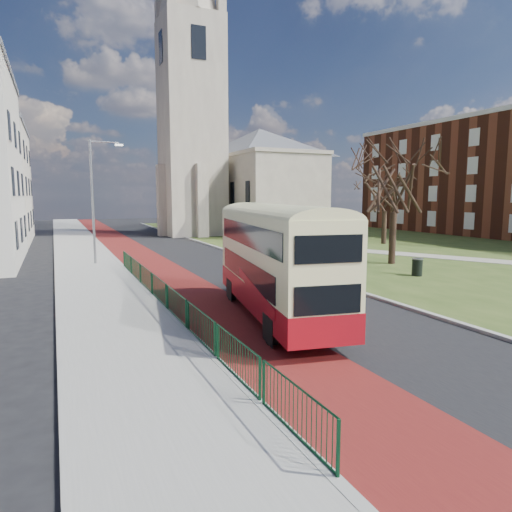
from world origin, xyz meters
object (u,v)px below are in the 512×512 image
streetlamp (95,195)px  litter_bin (417,267)px  bus (276,257)px  winter_tree_near (395,171)px  winter_tree_far (386,186)px

streetlamp → litter_bin: size_ratio=7.96×
bus → winter_tree_near: size_ratio=1.13×
streetlamp → winter_tree_far: (26.00, 2.81, 0.87)m
streetlamp → litter_bin: streetlamp is taller
bus → streetlamp: bearing=116.1°
winter_tree_far → bus: bearing=-137.3°
litter_bin → winter_tree_near: bearing=66.8°
winter_tree_near → litter_bin: winter_tree_near is taller
streetlamp → bus: bearing=-73.5°
winter_tree_far → litter_bin: winter_tree_far is taller
bus → winter_tree_near: winter_tree_near is taller
winter_tree_near → winter_tree_far: size_ratio=1.13×
streetlamp → winter_tree_far: bearing=6.2°
winter_tree_near → litter_bin: (-1.85, -4.31, -5.63)m
bus → litter_bin: (11.32, 4.69, -1.78)m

